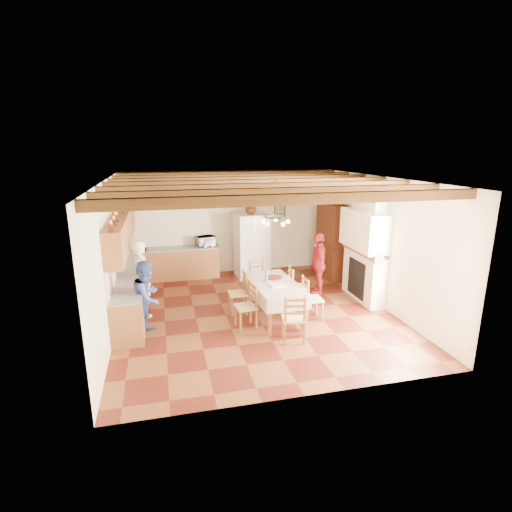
# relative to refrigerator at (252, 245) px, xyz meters

# --- Properties ---
(floor) EXTENTS (6.00, 6.50, 0.02)m
(floor) POSITION_rel_refrigerator_xyz_m (-0.55, -2.69, -0.92)
(floor) COLOR #4A170E
(floor) RESTS_ON ground
(ceiling) EXTENTS (6.00, 6.50, 0.02)m
(ceiling) POSITION_rel_refrigerator_xyz_m (-0.55, -2.69, 2.10)
(ceiling) COLOR silver
(ceiling) RESTS_ON ground
(wall_back) EXTENTS (6.00, 0.02, 3.00)m
(wall_back) POSITION_rel_refrigerator_xyz_m (-0.55, 0.57, 0.59)
(wall_back) COLOR #F3EBCC
(wall_back) RESTS_ON ground
(wall_front) EXTENTS (6.00, 0.02, 3.00)m
(wall_front) POSITION_rel_refrigerator_xyz_m (-0.55, -5.95, 0.59)
(wall_front) COLOR #F3EBCC
(wall_front) RESTS_ON ground
(wall_left) EXTENTS (0.02, 6.50, 3.00)m
(wall_left) POSITION_rel_refrigerator_xyz_m (-3.56, -2.69, 0.59)
(wall_left) COLOR #F3EBCC
(wall_left) RESTS_ON ground
(wall_right) EXTENTS (0.02, 6.50, 3.00)m
(wall_right) POSITION_rel_refrigerator_xyz_m (2.46, -2.69, 0.59)
(wall_right) COLOR #F3EBCC
(wall_right) RESTS_ON ground
(ceiling_beams) EXTENTS (6.00, 6.30, 0.16)m
(ceiling_beams) POSITION_rel_refrigerator_xyz_m (-0.55, -2.69, 2.00)
(ceiling_beams) COLOR #33190D
(ceiling_beams) RESTS_ON ground
(lower_cabinets_left) EXTENTS (0.60, 4.30, 0.86)m
(lower_cabinets_left) POSITION_rel_refrigerator_xyz_m (-3.25, -1.64, -0.48)
(lower_cabinets_left) COLOR brown
(lower_cabinets_left) RESTS_ON ground
(lower_cabinets_back) EXTENTS (2.30, 0.60, 0.86)m
(lower_cabinets_back) POSITION_rel_refrigerator_xyz_m (-2.10, 0.26, -0.48)
(lower_cabinets_back) COLOR brown
(lower_cabinets_back) RESTS_ON ground
(countertop_left) EXTENTS (0.62, 4.30, 0.04)m
(countertop_left) POSITION_rel_refrigerator_xyz_m (-3.25, -1.64, -0.03)
(countertop_left) COLOR slate
(countertop_left) RESTS_ON lower_cabinets_left
(countertop_back) EXTENTS (2.34, 0.62, 0.04)m
(countertop_back) POSITION_rel_refrigerator_xyz_m (-2.10, 0.26, -0.03)
(countertop_back) COLOR slate
(countertop_back) RESTS_ON lower_cabinets_back
(backsplash_left) EXTENTS (0.03, 4.30, 0.60)m
(backsplash_left) POSITION_rel_refrigerator_xyz_m (-3.54, -1.64, 0.29)
(backsplash_left) COLOR silver
(backsplash_left) RESTS_ON ground
(backsplash_back) EXTENTS (2.30, 0.03, 0.60)m
(backsplash_back) POSITION_rel_refrigerator_xyz_m (-2.10, 0.55, 0.29)
(backsplash_back) COLOR silver
(backsplash_back) RESTS_ON ground
(upper_cabinets) EXTENTS (0.35, 4.20, 0.70)m
(upper_cabinets) POSITION_rel_refrigerator_xyz_m (-3.38, -1.64, 0.94)
(upper_cabinets) COLOR brown
(upper_cabinets) RESTS_ON ground
(fireplace) EXTENTS (0.56, 1.60, 2.80)m
(fireplace) POSITION_rel_refrigerator_xyz_m (2.17, -2.49, 0.49)
(fireplace) COLOR #F0E2C7
(fireplace) RESTS_ON ground
(wall_picture) EXTENTS (0.34, 0.03, 0.42)m
(wall_picture) POSITION_rel_refrigerator_xyz_m (1.00, 0.54, 0.94)
(wall_picture) COLOR black
(wall_picture) RESTS_ON ground
(refrigerator) EXTENTS (0.98, 0.84, 1.82)m
(refrigerator) POSITION_rel_refrigerator_xyz_m (0.00, 0.00, 0.00)
(refrigerator) COLOR white
(refrigerator) RESTS_ON floor
(hutch) EXTENTS (0.59, 1.21, 2.12)m
(hutch) POSITION_rel_refrigerator_xyz_m (2.20, -0.58, 0.15)
(hutch) COLOR #3C1D0E
(hutch) RESTS_ON floor
(dining_table) EXTENTS (1.03, 1.88, 0.80)m
(dining_table) POSITION_rel_refrigerator_xyz_m (-0.19, -3.02, -0.19)
(dining_table) COLOR beige
(dining_table) RESTS_ON floor
(chandelier) EXTENTS (0.47, 0.47, 0.03)m
(chandelier) POSITION_rel_refrigerator_xyz_m (-0.19, -3.02, 1.34)
(chandelier) COLOR black
(chandelier) RESTS_ON ground
(chair_left_near) EXTENTS (0.45, 0.47, 0.96)m
(chair_left_near) POSITION_rel_refrigerator_xyz_m (-0.92, -3.39, -0.43)
(chair_left_near) COLOR brown
(chair_left_near) RESTS_ON floor
(chair_left_far) EXTENTS (0.40, 0.42, 0.96)m
(chair_left_far) POSITION_rel_refrigerator_xyz_m (-0.92, -2.59, -0.43)
(chair_left_far) COLOR brown
(chair_left_far) RESTS_ON floor
(chair_right_near) EXTENTS (0.41, 0.43, 0.96)m
(chair_right_near) POSITION_rel_refrigerator_xyz_m (0.59, -3.30, -0.43)
(chair_right_near) COLOR brown
(chair_right_near) RESTS_ON floor
(chair_right_far) EXTENTS (0.43, 0.45, 0.96)m
(chair_right_far) POSITION_rel_refrigerator_xyz_m (0.53, -2.51, -0.43)
(chair_right_far) COLOR brown
(chair_right_far) RESTS_ON floor
(chair_end_near) EXTENTS (0.49, 0.47, 0.96)m
(chair_end_near) POSITION_rel_refrigerator_xyz_m (-0.15, -4.18, -0.43)
(chair_end_near) COLOR brown
(chair_end_near) RESTS_ON floor
(chair_end_far) EXTENTS (0.52, 0.51, 0.96)m
(chair_end_far) POSITION_rel_refrigerator_xyz_m (-0.22, -1.87, -0.43)
(chair_end_far) COLOR brown
(chair_end_far) RESTS_ON floor
(person_man) EXTENTS (0.61, 0.73, 1.72)m
(person_man) POSITION_rel_refrigerator_xyz_m (-2.98, -2.23, -0.05)
(person_man) COLOR white
(person_man) RESTS_ON floor
(person_woman_blue) EXTENTS (0.82, 0.90, 1.51)m
(person_woman_blue) POSITION_rel_refrigerator_xyz_m (-2.86, -3.18, -0.16)
(person_woman_blue) COLOR #344892
(person_woman_blue) RESTS_ON floor
(person_woman_red) EXTENTS (0.56, 0.99, 1.60)m
(person_woman_red) POSITION_rel_refrigerator_xyz_m (1.30, -1.85, -0.11)
(person_woman_red) COLOR maroon
(person_woman_red) RESTS_ON floor
(microwave) EXTENTS (0.60, 0.50, 0.28)m
(microwave) POSITION_rel_refrigerator_xyz_m (-1.30, 0.26, 0.13)
(microwave) COLOR silver
(microwave) RESTS_ON countertop_back
(fridge_vase) EXTENTS (0.37, 0.37, 0.32)m
(fridge_vase) POSITION_rel_refrigerator_xyz_m (-0.02, 0.00, 1.07)
(fridge_vase) COLOR #3C1D0E
(fridge_vase) RESTS_ON refrigerator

